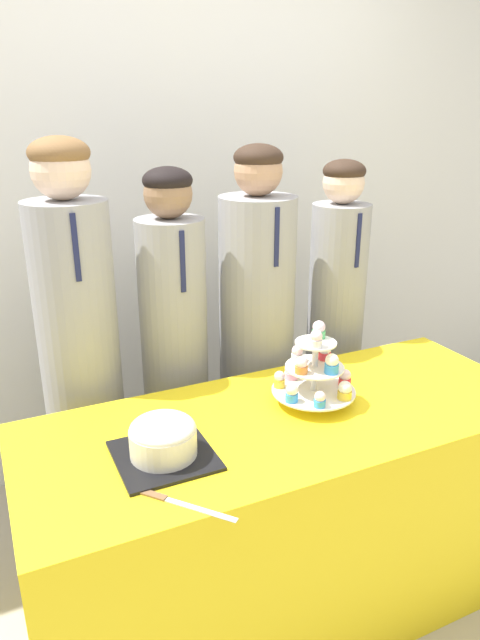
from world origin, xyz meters
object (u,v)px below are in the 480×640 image
(round_cake, at_px, (163,438))
(cupcake_stand, at_px, (315,371))
(student_1, at_px, (176,369))
(student_2, at_px, (256,350))
(cake_knife, at_px, (169,500))
(student_3, at_px, (334,338))
(student_0, at_px, (82,374))

(round_cake, distance_m, cupcake_stand, 0.57)
(student_1, xyz_separation_m, student_2, (0.36, 0.00, 0.02))
(round_cake, xyz_separation_m, cupcake_stand, (0.56, 0.10, 0.05))
(round_cake, relative_size, cake_knife, 1.20)
(cake_knife, distance_m, student_3, 1.33)
(round_cake, bearing_deg, student_0, 100.01)
(student_0, relative_size, student_3, 1.07)
(round_cake, relative_size, cupcake_stand, 0.97)
(cake_knife, relative_size, student_3, 0.15)
(student_2, relative_size, student_3, 1.05)
(cake_knife, distance_m, student_0, 0.82)
(student_2, bearing_deg, student_1, -180.00)
(student_1, bearing_deg, cake_knife, -110.16)
(student_1, height_order, student_2, student_2)
(student_2, bearing_deg, student_3, -0.00)
(cupcake_stand, bearing_deg, cake_knife, -154.67)
(cake_knife, height_order, student_0, student_0)
(round_cake, relative_size, student_0, 0.17)
(cake_knife, xyz_separation_m, cupcake_stand, (0.61, 0.29, 0.11))
(round_cake, bearing_deg, cake_knife, -104.58)
(student_0, bearing_deg, student_2, 0.00)
(student_1, relative_size, student_2, 0.96)
(cupcake_stand, xyz_separation_m, student_0, (-0.67, 0.53, -0.10))
(student_0, bearing_deg, student_3, -0.00)
(cake_knife, bearing_deg, student_2, 100.35)
(cupcake_stand, bearing_deg, student_3, 49.99)
(cake_knife, distance_m, cupcake_stand, 0.68)
(student_0, distance_m, student_3, 1.11)
(student_1, xyz_separation_m, student_3, (0.75, -0.00, 0.00))
(student_1, bearing_deg, student_2, 0.00)
(round_cake, bearing_deg, student_2, 45.78)
(cupcake_stand, bearing_deg, student_1, 120.29)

